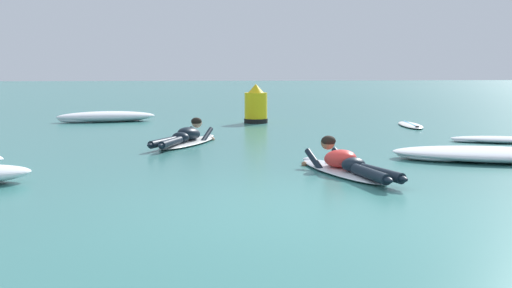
% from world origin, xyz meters
% --- Properties ---
extents(ground_plane, '(120.00, 120.00, 0.00)m').
position_xyz_m(ground_plane, '(0.00, 10.00, 0.00)').
color(ground_plane, '#387A75').
extents(surfer_near, '(1.07, 2.64, 0.53)m').
position_xyz_m(surfer_near, '(0.91, 2.05, 0.13)').
color(surfer_near, silver).
rests_on(surfer_near, ground).
extents(surfer_far, '(1.49, 2.57, 0.54)m').
position_xyz_m(surfer_far, '(-1.30, 5.70, 0.13)').
color(surfer_far, white).
rests_on(surfer_far, ground).
extents(drifting_surfboard, '(0.80, 2.03, 0.16)m').
position_xyz_m(drifting_surfboard, '(4.47, 8.85, 0.03)').
color(drifting_surfboard, white).
rests_on(drifting_surfboard, ground).
extents(whitewater_front, '(2.79, 1.24, 0.29)m').
position_xyz_m(whitewater_front, '(-3.48, 11.17, 0.14)').
color(whitewater_front, white).
rests_on(whitewater_front, ground).
extents(whitewater_mid_left, '(3.35, 2.16, 0.22)m').
position_xyz_m(whitewater_mid_left, '(3.58, 2.97, 0.10)').
color(whitewater_mid_left, white).
rests_on(whitewater_mid_left, ground).
extents(whitewater_far_band, '(2.13, 1.28, 0.13)m').
position_xyz_m(whitewater_far_band, '(5.03, 5.25, 0.06)').
color(whitewater_far_band, white).
rests_on(whitewater_far_band, ground).
extents(channel_marker_buoy, '(0.65, 0.65, 1.07)m').
position_xyz_m(channel_marker_buoy, '(0.63, 10.32, 0.43)').
color(channel_marker_buoy, yellow).
rests_on(channel_marker_buoy, ground).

